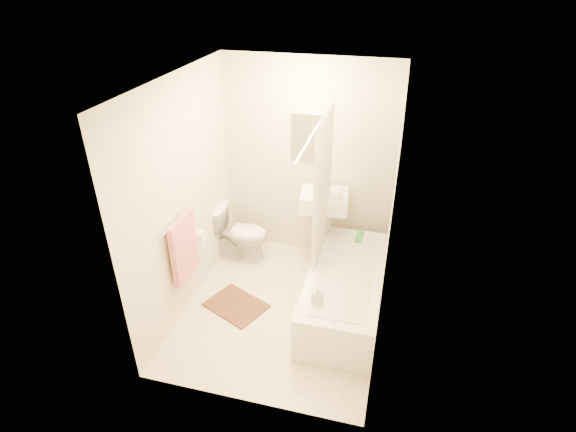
% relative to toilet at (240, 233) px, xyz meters
% --- Properties ---
extents(floor, '(2.40, 2.40, 0.00)m').
position_rel_toilet_xyz_m(floor, '(0.75, -0.80, -0.34)').
color(floor, beige).
rests_on(floor, ground).
extents(ceiling, '(2.40, 2.40, 0.00)m').
position_rel_toilet_xyz_m(ceiling, '(0.75, -0.80, 2.06)').
color(ceiling, white).
rests_on(ceiling, ground).
extents(wall_back, '(2.00, 0.02, 2.40)m').
position_rel_toilet_xyz_m(wall_back, '(0.75, 0.40, 0.86)').
color(wall_back, beige).
rests_on(wall_back, ground).
extents(wall_left, '(0.02, 2.40, 2.40)m').
position_rel_toilet_xyz_m(wall_left, '(-0.25, -0.80, 0.86)').
color(wall_left, beige).
rests_on(wall_left, ground).
extents(wall_right, '(0.02, 2.40, 2.40)m').
position_rel_toilet_xyz_m(wall_right, '(1.75, -0.80, 0.86)').
color(wall_right, beige).
rests_on(wall_right, ground).
extents(mirror, '(0.40, 0.03, 0.55)m').
position_rel_toilet_xyz_m(mirror, '(0.75, 0.38, 1.16)').
color(mirror, white).
rests_on(mirror, wall_back).
extents(curtain_rod, '(0.03, 1.70, 0.03)m').
position_rel_toilet_xyz_m(curtain_rod, '(1.05, -0.70, 1.66)').
color(curtain_rod, silver).
rests_on(curtain_rod, wall_back).
extents(shower_curtain, '(0.04, 0.80, 1.55)m').
position_rel_toilet_xyz_m(shower_curtain, '(1.05, -0.30, 0.88)').
color(shower_curtain, silver).
rests_on(shower_curtain, curtain_rod).
extents(towel_bar, '(0.02, 0.60, 0.02)m').
position_rel_toilet_xyz_m(towel_bar, '(-0.21, -1.05, 0.76)').
color(towel_bar, silver).
rests_on(towel_bar, wall_left).
extents(towel, '(0.06, 0.45, 0.66)m').
position_rel_toilet_xyz_m(towel, '(-0.18, -1.05, 0.44)').
color(towel, '#CC7266').
rests_on(towel, towel_bar).
extents(toilet_paper, '(0.11, 0.12, 0.12)m').
position_rel_toilet_xyz_m(toilet_paper, '(-0.18, -0.68, 0.36)').
color(toilet_paper, white).
rests_on(toilet_paper, wall_left).
extents(toilet, '(0.71, 0.40, 0.69)m').
position_rel_toilet_xyz_m(toilet, '(0.00, 0.00, 0.00)').
color(toilet, white).
rests_on(toilet, floor).
extents(sink, '(0.58, 0.48, 1.05)m').
position_rel_toilet_xyz_m(sink, '(1.00, 0.15, 0.18)').
color(sink, white).
rests_on(sink, floor).
extents(bathtub, '(0.74, 1.69, 0.48)m').
position_rel_toilet_xyz_m(bathtub, '(1.38, -0.63, -0.11)').
color(bathtub, white).
rests_on(bathtub, floor).
extents(bath_mat, '(0.73, 0.66, 0.02)m').
position_rel_toilet_xyz_m(bath_mat, '(0.26, -0.89, -0.33)').
color(bath_mat, '#4C261E').
rests_on(bath_mat, floor).
extents(soap_bottle, '(0.11, 0.11, 0.19)m').
position_rel_toilet_xyz_m(soap_bottle, '(1.19, -1.18, 0.23)').
color(soap_bottle, silver).
rests_on(soap_bottle, bathtub).
extents(scrub_brush, '(0.08, 0.22, 0.04)m').
position_rel_toilet_xyz_m(scrub_brush, '(1.44, 0.04, 0.15)').
color(scrub_brush, green).
rests_on(scrub_brush, bathtub).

